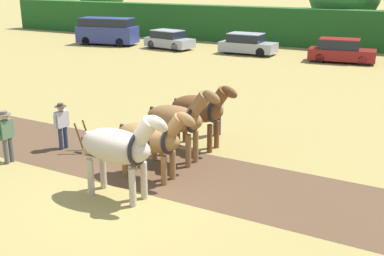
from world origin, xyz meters
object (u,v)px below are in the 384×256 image
(farmer_beside_team, at_px, (217,111))
(draft_horse_lead_right, at_px, (151,138))
(parked_van, at_px, (107,31))
(parked_car_center_left, at_px, (247,44))
(parked_car_center, at_px, (341,51))
(draft_horse_trail_right, at_px, (200,109))
(farmer_onlooker_left, at_px, (6,133))
(draft_horse_trail_left, at_px, (178,119))
(parked_car_left, at_px, (169,40))
(draft_horse_lead_left, at_px, (119,147))
(plow, at_px, (99,146))
(farmer_at_plow, at_px, (62,123))

(farmer_beside_team, bearing_deg, draft_horse_lead_right, -73.26)
(parked_van, xyz_separation_m, parked_car_center_left, (12.27, 0.82, -0.40))
(draft_horse_lead_right, distance_m, parked_car_center, 22.38)
(draft_horse_trail_right, xyz_separation_m, farmer_onlooker_left, (-4.68, -4.08, -0.37))
(draft_horse_trail_left, bearing_deg, draft_horse_trail_right, 90.68)
(parked_car_left, relative_size, parked_car_center, 0.93)
(parked_car_left, distance_m, parked_car_center, 13.36)
(draft_horse_lead_right, relative_size, parked_car_center, 0.61)
(farmer_beside_team, bearing_deg, parked_car_left, 142.27)
(draft_horse_lead_left, bearing_deg, draft_horse_trail_right, 90.14)
(draft_horse_trail_left, relative_size, draft_horse_trail_right, 1.04)
(plow, height_order, parked_van, parked_van)
(farmer_at_plow, xyz_separation_m, parked_car_center, (4.85, 21.67, -0.16))
(draft_horse_trail_left, height_order, parked_car_left, draft_horse_trail_left)
(draft_horse_lead_left, bearing_deg, draft_horse_trail_left, 89.86)
(farmer_onlooker_left, bearing_deg, farmer_beside_team, 48.55)
(draft_horse_trail_left, height_order, farmer_beside_team, draft_horse_trail_left)
(plow, bearing_deg, draft_horse_lead_right, -16.19)
(draft_horse_lead_left, xyz_separation_m, plow, (-2.52, 2.28, -1.13))
(draft_horse_trail_right, relative_size, farmer_beside_team, 1.60)
(draft_horse_lead_right, xyz_separation_m, parked_van, (-18.30, 21.84, -0.09))
(farmer_beside_team, xyz_separation_m, farmer_onlooker_left, (-4.66, -5.53, 0.06))
(draft_horse_trail_left, relative_size, farmer_onlooker_left, 1.59)
(draft_horse_lead_right, bearing_deg, parked_car_center_left, 105.97)
(farmer_at_plow, distance_m, parked_car_left, 23.14)
(plow, relative_size, parked_van, 0.28)
(farmer_onlooker_left, xyz_separation_m, parked_car_center_left, (-1.39, 23.77, -0.25))
(farmer_beside_team, relative_size, parked_van, 0.31)
(draft_horse_lead_left, height_order, parked_car_center_left, draft_horse_lead_left)
(farmer_beside_team, xyz_separation_m, parked_van, (-18.32, 17.42, 0.22))
(farmer_at_plow, relative_size, farmer_beside_team, 0.99)
(draft_horse_trail_right, bearing_deg, farmer_onlooker_left, -137.85)
(plow, bearing_deg, farmer_at_plow, -174.79)
(parked_car_center, bearing_deg, plow, -105.74)
(parked_van, bearing_deg, draft_horse_lead_right, -60.29)
(draft_horse_lead_right, distance_m, parked_van, 28.49)
(draft_horse_lead_left, height_order, parked_car_center, draft_horse_lead_left)
(parked_van, bearing_deg, parked_car_center_left, -6.41)
(farmer_onlooker_left, relative_size, parked_van, 0.32)
(farmer_onlooker_left, bearing_deg, parked_van, 119.43)
(parked_car_center, bearing_deg, parked_van, 174.74)
(farmer_onlooker_left, bearing_deg, draft_horse_lead_right, 12.08)
(farmer_beside_team, bearing_deg, parked_car_center_left, 125.44)
(draft_horse_trail_left, bearing_deg, parked_car_left, 122.29)
(draft_horse_trail_right, xyz_separation_m, parked_car_center_left, (-6.08, 19.69, -0.62))
(draft_horse_lead_right, height_order, parked_van, parked_van)
(farmer_beside_team, height_order, parked_car_left, farmer_beside_team)
(draft_horse_trail_right, height_order, plow, draft_horse_trail_right)
(draft_horse_lead_left, relative_size, draft_horse_lead_right, 1.02)
(plow, distance_m, parked_car_left, 23.62)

